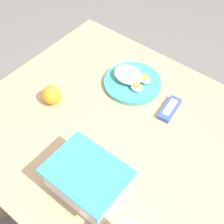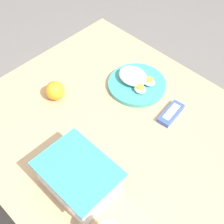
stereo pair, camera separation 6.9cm
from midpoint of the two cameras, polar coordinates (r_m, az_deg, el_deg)
ground_plane at (r=1.75m, az=0.87°, el=-17.30°), size 10.00×10.00×0.00m
table at (r=1.17m, az=1.25°, el=-5.24°), size 0.95×0.86×0.75m
food_container at (r=0.93m, az=-3.90°, el=-12.09°), size 0.22×0.17×0.11m
orange_fruit at (r=1.16m, az=-8.73°, el=3.83°), size 0.07×0.07×0.07m
rice_plate at (r=1.21m, az=6.09°, el=5.46°), size 0.22×0.22×0.06m
candy_bar at (r=1.13m, az=12.45°, el=-0.31°), size 0.06×0.12×0.02m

